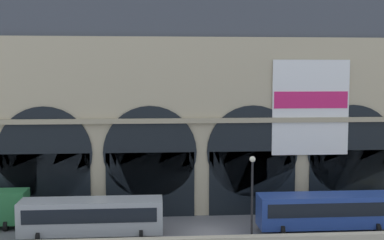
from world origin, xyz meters
name	(u,v)px	position (x,y,z in m)	size (l,w,h in m)	color
ground_plane	(207,233)	(0.00, 0.00, 0.00)	(200.00, 200.00, 0.00)	slate
station_building	(199,102)	(0.04, 7.64, 10.16)	(48.04, 5.67, 20.96)	#BCAD8C
bus_midwest	(92,216)	(-9.15, -0.75, 1.78)	(11.00, 3.25, 3.10)	#ADB2B7
bus_mideast	(326,211)	(9.58, -0.53, 1.78)	(11.00, 3.25, 3.10)	#28479E
street_lamp_quayside	(252,190)	(2.82, -3.98, 4.41)	(0.44, 0.44, 6.90)	black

